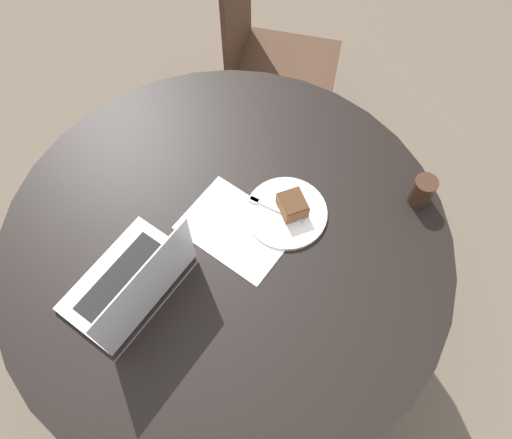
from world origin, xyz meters
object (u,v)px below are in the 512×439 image
Objects in this scene: laptop at (132,284)px; coffee_glass at (422,191)px; chair at (269,61)px; plate at (286,213)px.

coffee_glass is at bearing -35.17° from laptop.
laptop is at bearing -6.04° from chair.
chair is at bearing -18.08° from coffee_glass.
chair is 1.21m from laptop.
chair is 2.57× the size of laptop.
plate is 0.65× the size of laptop.
coffee_glass is (-0.88, 0.29, 0.31)m from chair.
laptop reaches higher than plate.
plate is 2.55× the size of coffee_glass.
laptop is at bearing 64.30° from coffee_glass.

